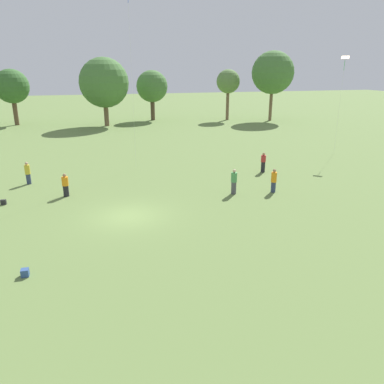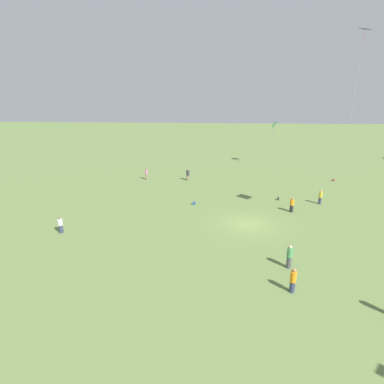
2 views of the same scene
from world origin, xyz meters
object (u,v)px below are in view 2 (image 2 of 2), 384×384
person_0 (146,174)px  person_6 (320,197)px  picnic_bag_1 (333,180)px  person_4 (293,280)px  kite_2 (364,36)px  picnic_bag_2 (278,199)px  picnic_bag_0 (194,203)px  kite_0 (274,125)px  person_1 (292,205)px  person_3 (188,175)px  person_5 (289,257)px  person_2 (60,225)px

person_0 → person_6: person_6 is taller
person_6 → picnic_bag_1: (-10.63, 5.39, -0.77)m
person_4 → kite_2: 37.49m
picnic_bag_1 → picnic_bag_2: 13.80m
person_4 → picnic_bag_0: bearing=-52.7°
person_4 → picnic_bag_2: size_ratio=4.79×
picnic_bag_2 → kite_0: bearing=173.2°
kite_0 → picnic_bag_0: size_ratio=23.83×
picnic_bag_0 → kite_2: bearing=121.1°
person_1 → person_4: bearing=137.0°
kite_2 → kite_0: bearing=171.2°
kite_0 → picnic_bag_2: kite_0 is taller
picnic_bag_0 → picnic_bag_2: (-2.48, 10.14, 0.00)m
kite_2 → person_6: bearing=-91.8°
person_3 → person_5: (23.59, 9.62, 0.04)m
person_1 → picnic_bag_2: size_ratio=4.56×
person_3 → kite_2: (-2.53, 23.42, 18.96)m
person_0 → person_6: bearing=154.1°
person_6 → picnic_bag_1: bearing=-66.5°
person_0 → person_5: (23.50, 15.92, 0.03)m
kite_0 → person_3: bearing=-6.9°
person_4 → person_5: 2.96m
person_6 → person_1: bearing=86.3°
person_1 → picnic_bag_1: bearing=-64.8°
person_6 → kite_2: (-11.73, 6.99, 18.94)m
person_5 → kite_0: bearing=129.9°
picnic_bag_1 → picnic_bag_2: picnic_bag_2 is taller
person_0 → person_2: size_ratio=1.10×
kite_0 → picnic_bag_2: size_ratio=22.06×
person_3 → person_5: 25.47m
person_6 → person_4: bearing=117.6°
person_0 → person_1: 22.28m
person_0 → person_4: (26.42, 15.48, -0.01)m
person_3 → person_6: bearing=-95.5°
person_2 → kite_2: 44.17m
person_1 → person_6: person_6 is taller
person_1 → kite_2: kite_2 is taller
person_6 → picnic_bag_0: bearing=55.7°
person_4 → picnic_bag_1: 30.67m
person_5 → person_0: bearing=171.5°
person_3 → picnic_bag_0: 10.74m
person_3 → picnic_bag_2: bearing=-100.6°
person_1 → picnic_bag_1: person_1 is taller
person_2 → person_3: (-19.14, 10.04, 0.08)m
person_5 → kite_0: 34.31m
person_2 → person_3: 21.61m
person_1 → person_0: bearing=27.4°
person_1 → picnic_bag_0: size_ratio=4.92×
person_6 → picnic_bag_2: bearing=36.9°
person_4 → person_6: person_6 is taller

